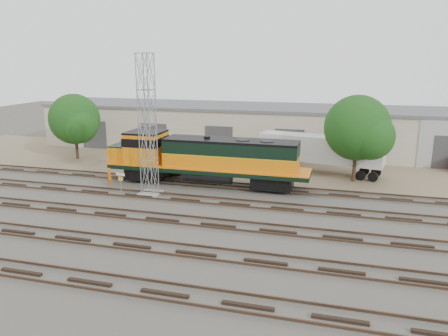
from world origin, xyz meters
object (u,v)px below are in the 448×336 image
(locomotive, at_px, (204,158))
(semi_trailer, at_px, (323,150))
(worker, at_px, (110,177))
(signal_tower, at_px, (148,128))

(locomotive, bearing_deg, semi_trailer, 35.80)
(worker, xyz_separation_m, semi_trailer, (17.66, 9.39, 1.49))
(signal_tower, height_order, worker, signal_tower)
(semi_trailer, bearing_deg, worker, -140.61)
(signal_tower, bearing_deg, locomotive, 47.42)
(signal_tower, relative_size, worker, 7.03)
(locomotive, xyz_separation_m, semi_trailer, (9.76, 7.04, -0.16))
(signal_tower, relative_size, semi_trailer, 0.93)
(locomotive, distance_m, semi_trailer, 12.03)
(locomotive, bearing_deg, signal_tower, -132.58)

